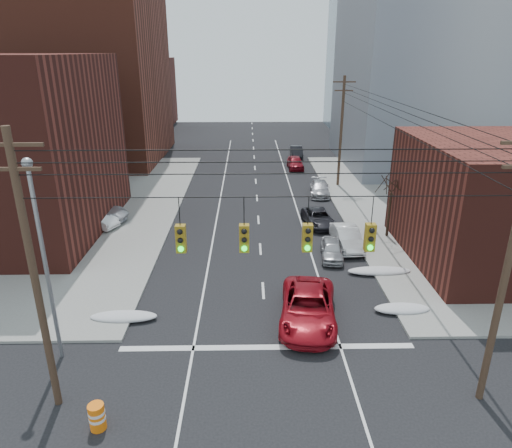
{
  "coord_description": "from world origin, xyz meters",
  "views": [
    {
      "loc": [
        -0.86,
        -11.66,
        13.21
      ],
      "look_at": [
        -0.36,
        15.14,
        3.0
      ],
      "focal_mm": 32.0,
      "sensor_mm": 36.0,
      "label": 1
    }
  ],
  "objects_px": {
    "parked_car_a": "(332,249)",
    "red_pickup": "(308,308)",
    "parked_car_b": "(347,238)",
    "parked_car_d": "(320,188)",
    "parked_car_e": "(295,163)",
    "lot_car_b": "(95,212)",
    "construction_barrel": "(97,416)",
    "lot_car_d": "(53,214)",
    "parked_car_f": "(296,152)",
    "parked_car_c": "(318,218)",
    "lot_car_a": "(91,219)"
  },
  "relations": [
    {
      "from": "parked_car_d",
      "to": "lot_car_d",
      "type": "distance_m",
      "value": 24.03
    },
    {
      "from": "lot_car_a",
      "to": "construction_barrel",
      "type": "relative_size",
      "value": 4.05
    },
    {
      "from": "parked_car_d",
      "to": "construction_barrel",
      "type": "xyz_separation_m",
      "value": [
        -12.65,
        -29.3,
        -0.1
      ]
    },
    {
      "from": "parked_car_f",
      "to": "parked_car_c",
      "type": "bearing_deg",
      "value": -90.53
    },
    {
      "from": "parked_car_b",
      "to": "parked_car_e",
      "type": "bearing_deg",
      "value": 90.36
    },
    {
      "from": "lot_car_b",
      "to": "parked_car_b",
      "type": "bearing_deg",
      "value": -96.28
    },
    {
      "from": "parked_car_b",
      "to": "parked_car_c",
      "type": "distance_m",
      "value": 4.67
    },
    {
      "from": "parked_car_b",
      "to": "parked_car_f",
      "type": "bearing_deg",
      "value": 88.13
    },
    {
      "from": "red_pickup",
      "to": "parked_car_a",
      "type": "height_order",
      "value": "red_pickup"
    },
    {
      "from": "parked_car_f",
      "to": "lot_car_d",
      "type": "bearing_deg",
      "value": -130.82
    },
    {
      "from": "parked_car_f",
      "to": "construction_barrel",
      "type": "distance_m",
      "value": 47.76
    },
    {
      "from": "red_pickup",
      "to": "parked_car_c",
      "type": "height_order",
      "value": "red_pickup"
    },
    {
      "from": "parked_car_a",
      "to": "parked_car_e",
      "type": "height_order",
      "value": "parked_car_e"
    },
    {
      "from": "parked_car_a",
      "to": "lot_car_a",
      "type": "bearing_deg",
      "value": 169.07
    },
    {
      "from": "lot_car_a",
      "to": "construction_barrel",
      "type": "distance_m",
      "value": 21.58
    },
    {
      "from": "parked_car_e",
      "to": "construction_barrel",
      "type": "relative_size",
      "value": 4.07
    },
    {
      "from": "construction_barrel",
      "to": "parked_car_b",
      "type": "bearing_deg",
      "value": 52.57
    },
    {
      "from": "red_pickup",
      "to": "parked_car_a",
      "type": "bearing_deg",
      "value": 78.76
    },
    {
      "from": "lot_car_d",
      "to": "parked_car_a",
      "type": "bearing_deg",
      "value": -95.75
    },
    {
      "from": "construction_barrel",
      "to": "parked_car_c",
      "type": "bearing_deg",
      "value": 61.74
    },
    {
      "from": "red_pickup",
      "to": "parked_car_a",
      "type": "relative_size",
      "value": 1.66
    },
    {
      "from": "lot_car_a",
      "to": "lot_car_d",
      "type": "height_order",
      "value": "lot_car_a"
    },
    {
      "from": "parked_car_e",
      "to": "lot_car_b",
      "type": "distance_m",
      "value": 25.55
    },
    {
      "from": "parked_car_f",
      "to": "lot_car_b",
      "type": "relative_size",
      "value": 0.79
    },
    {
      "from": "parked_car_a",
      "to": "lot_car_d",
      "type": "height_order",
      "value": "lot_car_d"
    },
    {
      "from": "parked_car_f",
      "to": "lot_car_d",
      "type": "xyz_separation_m",
      "value": [
        -22.19,
        -24.59,
        0.14
      ]
    },
    {
      "from": "parked_car_d",
      "to": "lot_car_d",
      "type": "relative_size",
      "value": 1.09
    },
    {
      "from": "parked_car_c",
      "to": "parked_car_d",
      "type": "xyz_separation_m",
      "value": [
        1.35,
        8.27,
        0.03
      ]
    },
    {
      "from": "parked_car_c",
      "to": "lot_car_b",
      "type": "bearing_deg",
      "value": 170.5
    },
    {
      "from": "lot_car_b",
      "to": "parked_car_c",
      "type": "bearing_deg",
      "value": -83.77
    },
    {
      "from": "parked_car_a",
      "to": "parked_car_d",
      "type": "bearing_deg",
      "value": 91.4
    },
    {
      "from": "lot_car_a",
      "to": "parked_car_a",
      "type": "bearing_deg",
      "value": -84.61
    },
    {
      "from": "parked_car_d",
      "to": "construction_barrel",
      "type": "height_order",
      "value": "parked_car_d"
    },
    {
      "from": "construction_barrel",
      "to": "parked_car_a",
      "type": "bearing_deg",
      "value": 52.62
    },
    {
      "from": "parked_car_d",
      "to": "parked_car_f",
      "type": "relative_size",
      "value": 1.04
    },
    {
      "from": "parked_car_b",
      "to": "lot_car_b",
      "type": "height_order",
      "value": "lot_car_b"
    },
    {
      "from": "parked_car_b",
      "to": "parked_car_d",
      "type": "distance_m",
      "value": 12.73
    },
    {
      "from": "lot_car_b",
      "to": "construction_barrel",
      "type": "xyz_separation_m",
      "value": [
        6.86,
        -21.9,
        -0.36
      ]
    },
    {
      "from": "parked_car_d",
      "to": "lot_car_b",
      "type": "bearing_deg",
      "value": -153.26
    },
    {
      "from": "parked_car_e",
      "to": "construction_barrel",
      "type": "xyz_separation_m",
      "value": [
        -11.3,
        -39.87,
        -0.19
      ]
    },
    {
      "from": "parked_car_d",
      "to": "lot_car_d",
      "type": "bearing_deg",
      "value": -155.36
    },
    {
      "from": "lot_car_d",
      "to": "parked_car_f",
      "type": "bearing_deg",
      "value": -30.14
    },
    {
      "from": "parked_car_a",
      "to": "lot_car_b",
      "type": "relative_size",
      "value": 0.66
    },
    {
      "from": "parked_car_a",
      "to": "red_pickup",
      "type": "bearing_deg",
      "value": -101.75
    },
    {
      "from": "lot_car_d",
      "to": "construction_barrel",
      "type": "bearing_deg",
      "value": -143.01
    },
    {
      "from": "parked_car_b",
      "to": "parked_car_c",
      "type": "bearing_deg",
      "value": 104.19
    },
    {
      "from": "parked_car_b",
      "to": "construction_barrel",
      "type": "relative_size",
      "value": 4.21
    },
    {
      "from": "parked_car_c",
      "to": "lot_car_a",
      "type": "xyz_separation_m",
      "value": [
        -17.98,
        -0.51,
        0.24
      ]
    },
    {
      "from": "parked_car_b",
      "to": "parked_car_f",
      "type": "relative_size",
      "value": 1.05
    },
    {
      "from": "parked_car_d",
      "to": "lot_car_b",
      "type": "relative_size",
      "value": 0.82
    }
  ]
}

